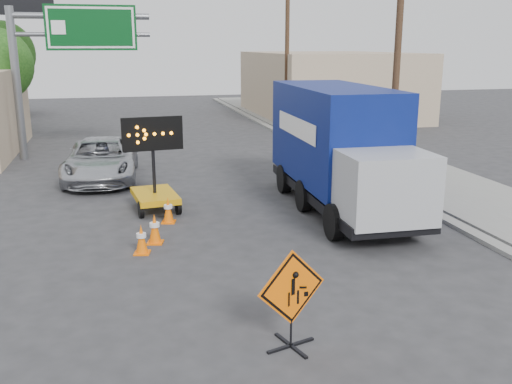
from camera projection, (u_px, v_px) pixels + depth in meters
name	position (u px, v px, depth m)	size (l,w,h in m)	color
ground	(251.00, 320.00, 11.05)	(100.00, 100.00, 0.00)	#2D2D30
curb_right	(325.00, 156.00, 26.81)	(0.40, 60.00, 0.12)	gray
sidewalk_right	(370.00, 154.00, 27.34)	(4.00, 60.00, 0.15)	gray
building_right_far	(328.00, 85.00, 41.68)	(10.00, 14.00, 4.60)	tan
highway_gantry	(62.00, 47.00, 25.60)	(6.18, 0.38, 6.90)	slate
utility_pole_near	(397.00, 58.00, 21.13)	(1.80, 0.26, 9.00)	#432C1C
utility_pole_far	(287.00, 53.00, 34.28)	(1.80, 0.26, 9.00)	#432C1C
tree_left_far	(2.00, 54.00, 35.97)	(4.10, 4.10, 6.66)	#432C1C
construction_sign	(292.00, 297.00, 9.82)	(1.32, 0.94, 1.81)	black
arrow_board	(155.00, 190.00, 18.21)	(1.90, 2.24, 3.01)	#CA8F0B
pickup_truck	(101.00, 159.00, 22.34)	(2.65, 5.75, 1.60)	#B9BBC1
box_truck	(340.00, 156.00, 18.02)	(2.81, 8.25, 3.89)	black
cone_a	(141.00, 239.00, 14.45)	(0.47, 0.47, 0.77)	#FF6805
cone_b	(155.00, 229.00, 15.21)	(0.50, 0.50, 0.81)	#FF6805
cone_c	(168.00, 210.00, 16.98)	(0.48, 0.48, 0.78)	#FF6805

